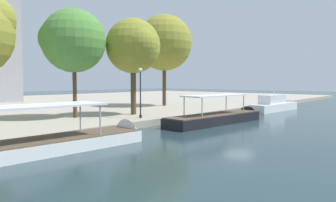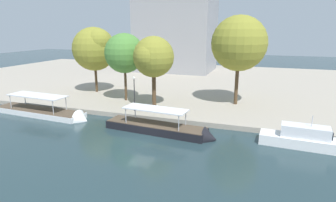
# 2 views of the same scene
# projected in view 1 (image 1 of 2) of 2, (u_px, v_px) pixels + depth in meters

# --- Properties ---
(ground_plane) EXTENTS (220.00, 220.00, 0.00)m
(ground_plane) POSITION_uv_depth(u_px,v_px,m) (239.00, 127.00, 27.92)
(ground_plane) COLOR #23383D
(dock_promenade) EXTENTS (120.00, 55.00, 0.62)m
(dock_promenade) POSITION_uv_depth(u_px,v_px,m) (49.00, 105.00, 49.91)
(dock_promenade) COLOR #A39989
(dock_promenade) RESTS_ON ground_plane
(tour_boat_0) EXTENTS (15.22, 3.84, 4.03)m
(tour_boat_0) POSITION_uv_depth(u_px,v_px,m) (49.00, 148.00, 18.23)
(tour_boat_0) COLOR white
(tour_boat_0) RESTS_ON ground_plane
(tour_boat_1) EXTENTS (13.35, 3.70, 3.82)m
(tour_boat_1) POSITION_uv_depth(u_px,v_px,m) (221.00, 120.00, 30.82)
(tour_boat_1) COLOR black
(tour_boat_1) RESTS_ON ground_plane
(motor_yacht_2) EXTENTS (11.12, 2.89, 4.15)m
(motor_yacht_2) POSITION_uv_depth(u_px,v_px,m) (276.00, 106.00, 43.42)
(motor_yacht_2) COLOR white
(motor_yacht_2) RESTS_ON ground_plane
(mooring_bollard_0) EXTENTS (0.25, 0.25, 0.73)m
(mooring_bollard_0) POSITION_uv_depth(u_px,v_px,m) (268.00, 101.00, 49.57)
(mooring_bollard_0) COLOR #2D2D33
(mooring_bollard_0) RESTS_ON dock_promenade
(lamp_post) EXTENTS (0.37, 0.37, 4.76)m
(lamp_post) POSITION_uv_depth(u_px,v_px,m) (140.00, 89.00, 29.51)
(lamp_post) COLOR black
(lamp_post) RESTS_ON dock_promenade
(tree_0) EXTENTS (7.92, 7.98, 12.89)m
(tree_0) POSITION_uv_depth(u_px,v_px,m) (163.00, 41.00, 44.34)
(tree_0) COLOR #4C3823
(tree_0) RESTS_ON dock_promenade
(tree_2) EXTENTS (6.04, 6.04, 10.35)m
(tree_2) POSITION_uv_depth(u_px,v_px,m) (70.00, 41.00, 29.60)
(tree_2) COLOR #4C3823
(tree_2) RESTS_ON dock_promenade
(tree_3) EXTENTS (5.71, 5.91, 10.03)m
(tree_3) POSITION_uv_depth(u_px,v_px,m) (134.00, 46.00, 32.24)
(tree_3) COLOR #4C3823
(tree_3) RESTS_ON dock_promenade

